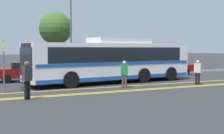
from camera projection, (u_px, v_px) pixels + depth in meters
ground_plane at (102, 83)px, 21.14m from camera, size 220.00×220.00×0.00m
lane_strip_0 at (128, 86)px, 19.36m from camera, size 31.83×0.20×0.01m
lane_strip_1 at (143, 89)px, 17.82m from camera, size 31.83×0.20×0.01m
lane_strip_2 at (146, 90)px, 17.52m from camera, size 31.83×0.20×0.01m
curb_strip at (85, 76)px, 25.87m from camera, size 39.83×0.36×0.15m
transit_bus at (112, 60)px, 21.25m from camera, size 12.32×3.83×3.06m
parked_car_1 at (26, 71)px, 22.18m from camera, size 4.59×2.12×1.38m
parked_car_2 at (100, 69)px, 24.49m from camera, size 4.07×2.24×1.41m
parked_car_3 at (167, 67)px, 27.60m from camera, size 4.65×2.07×1.37m
pedestrian_0 at (27, 78)px, 14.19m from camera, size 0.47×0.40×1.75m
pedestrian_1 at (198, 71)px, 20.10m from camera, size 0.42×0.47×1.58m
pedestrian_2 at (124, 73)px, 18.44m from camera, size 0.47×0.40×1.61m
bus_stop_sign at (4, 60)px, 16.33m from camera, size 0.07×0.40×2.77m
street_lamp at (71, 23)px, 25.67m from camera, size 0.42×0.42×6.82m
tree_0 at (56, 28)px, 29.26m from camera, size 3.08×3.08×5.78m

